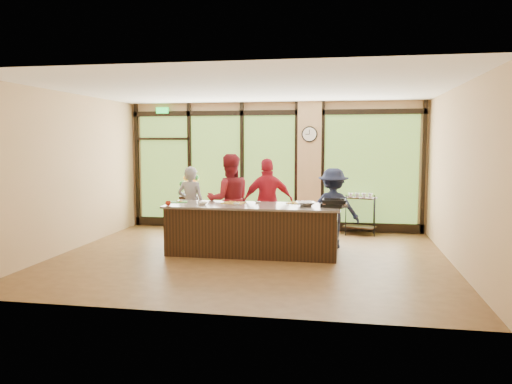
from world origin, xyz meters
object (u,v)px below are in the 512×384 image
at_px(bar_cart, 360,210).
at_px(island_base, 253,230).
at_px(cook_right, 333,208).
at_px(roasting_pan, 334,205).
at_px(flower_stand, 190,214).
at_px(cook_left, 191,204).

bearing_deg(bar_cart, island_base, -111.13).
bearing_deg(cook_right, roasting_pan, 93.94).
height_order(flower_stand, bar_cart, bar_cart).
xyz_separation_m(cook_right, flower_stand, (-3.29, 1.10, -0.36)).
height_order(cook_left, bar_cart, cook_left).
height_order(island_base, roasting_pan, roasting_pan).
xyz_separation_m(cook_left, bar_cart, (3.46, 1.50, -0.23)).
xyz_separation_m(cook_right, roasting_pan, (0.04, -0.90, 0.17)).
distance_m(island_base, roasting_pan, 1.58).
relative_size(flower_stand, bar_cart, 0.91).
distance_m(island_base, cook_right, 1.70).
relative_size(island_base, bar_cart, 3.31).
relative_size(island_base, cook_right, 1.98).
xyz_separation_m(island_base, cook_left, (-1.45, 0.83, 0.35)).
xyz_separation_m(island_base, bar_cart, (2.01, 2.33, 0.12)).
bearing_deg(island_base, cook_right, 29.63).
distance_m(roasting_pan, bar_cart, 2.50).
height_order(cook_left, cook_right, cook_left).
bearing_deg(roasting_pan, cook_left, -177.24).
distance_m(cook_left, flower_stand, 1.22).
bearing_deg(flower_stand, cook_left, -82.84).
bearing_deg(bar_cart, roasting_pan, -82.67).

